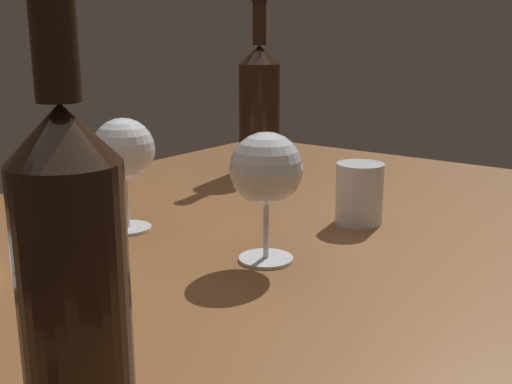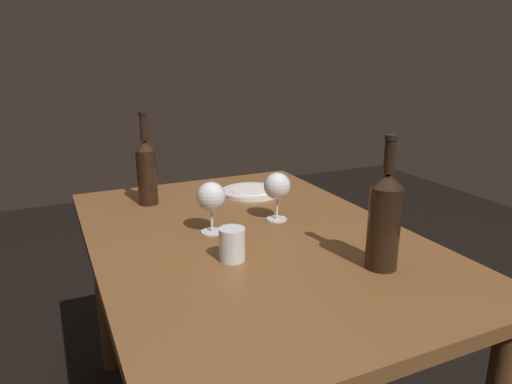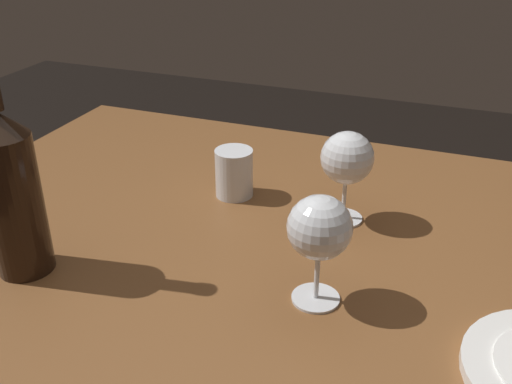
# 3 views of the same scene
# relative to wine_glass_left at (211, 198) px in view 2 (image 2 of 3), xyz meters

# --- Properties ---
(dining_table) EXTENTS (1.30, 0.90, 0.74)m
(dining_table) POSITION_rel_wine_glass_left_xyz_m (-0.06, -0.10, -0.20)
(dining_table) COLOR brown
(dining_table) RESTS_ON ground
(wine_glass_left) EXTENTS (0.09, 0.09, 0.16)m
(wine_glass_left) POSITION_rel_wine_glass_left_xyz_m (0.00, 0.00, 0.00)
(wine_glass_left) COLOR white
(wine_glass_left) RESTS_ON dining_table
(wine_glass_right) EXTENTS (0.09, 0.09, 0.16)m
(wine_glass_right) POSITION_rel_wine_glass_left_xyz_m (0.02, -0.23, 0.00)
(wine_glass_right) COLOR white
(wine_glass_right) RESTS_ON dining_table
(wine_bottle) EXTENTS (0.08, 0.08, 0.34)m
(wine_bottle) POSITION_rel_wine_glass_left_xyz_m (-0.40, -0.31, 0.02)
(wine_bottle) COLOR black
(wine_bottle) RESTS_ON dining_table
(wine_bottle_second) EXTENTS (0.07, 0.07, 0.33)m
(wine_bottle_second) POSITION_rel_wine_glass_left_xyz_m (0.36, 0.11, 0.01)
(wine_bottle_second) COLOR black
(wine_bottle_second) RESTS_ON dining_table
(water_tumbler) EXTENTS (0.07, 0.07, 0.09)m
(water_tumbler) POSITION_rel_wine_glass_left_xyz_m (-0.20, 0.02, -0.07)
(water_tumbler) COLOR white
(water_tumbler) RESTS_ON dining_table
(dinner_plate) EXTENTS (0.22, 0.22, 0.02)m
(dinner_plate) POSITION_rel_wine_glass_left_xyz_m (0.32, -0.27, -0.10)
(dinner_plate) COLOR white
(dinner_plate) RESTS_ON dining_table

